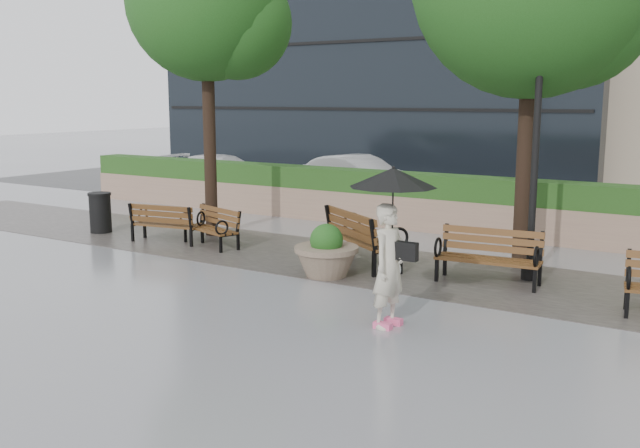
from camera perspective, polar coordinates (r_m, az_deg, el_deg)
The scene contains 15 objects.
ground at distance 11.01m, azimuth -1.85°, elevation -6.53°, with size 100.00×100.00×0.00m, color gray.
cobble_strip at distance 13.51m, azimuth 5.31°, elevation -3.42°, with size 28.00×3.20×0.01m, color #383330.
hedge_wall at distance 16.99m, azimuth 11.48°, elevation 1.47°, with size 24.00×0.80×1.35m.
asphalt_street at distance 20.84m, azimuth 15.35°, elevation 1.02°, with size 40.00×7.00×0.00m, color black.
bench_0 at distance 16.01m, azimuth -12.15°, elevation -0.56°, with size 1.68×0.90×0.86m.
bench_1 at distance 15.43m, azimuth -8.69°, elevation -0.89°, with size 1.62×1.04×0.82m.
bench_2 at distance 13.55m, azimuth 3.44°, elevation -2.03°, with size 2.03×1.70×1.04m.
bench_3 at distance 12.50m, azimuth 13.28°, elevation -3.46°, with size 1.80×0.86×0.93m.
planter_left at distance 12.65m, azimuth 0.52°, elevation -2.59°, with size 1.14×1.14×0.96m.
trash_bin at distance 17.57m, azimuth -17.17°, elevation 0.79°, with size 0.54×0.54×0.90m, color black.
lamppost at distance 12.71m, azimuth 16.77°, elevation 3.87°, with size 0.28×0.28×4.22m.
tree_0 at distance 16.50m, azimuth -8.51°, elevation 16.77°, with size 3.58×3.50×7.00m.
car_left at distance 24.21m, azimuth -7.70°, elevation 4.00°, with size 1.76×4.34×1.26m, color white.
car_right at distance 22.38m, azimuth 3.04°, elevation 3.73°, with size 1.45×4.16×1.37m, color white.
pedestrian at distance 9.76m, azimuth 5.71°, elevation -0.60°, with size 1.20×1.20×2.21m.
Camera 1 is at (5.92, -8.73, 3.14)m, focal length 40.00 mm.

